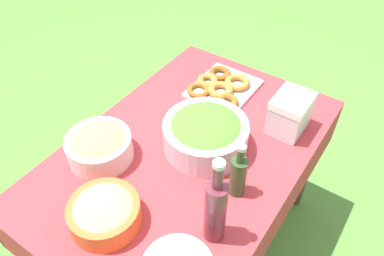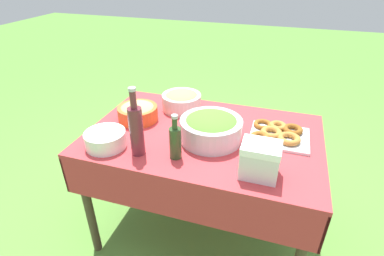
# 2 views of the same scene
# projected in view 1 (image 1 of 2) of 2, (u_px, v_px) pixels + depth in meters

# --- Properties ---
(ground_plane) EXTENTS (14.00, 14.00, 0.00)m
(ground_plane) POSITION_uv_depth(u_px,v_px,m) (189.00, 244.00, 2.01)
(ground_plane) COLOR #568C38
(picnic_table) EXTENTS (1.28, 0.85, 0.75)m
(picnic_table) POSITION_uv_depth(u_px,v_px,m) (188.00, 166.00, 1.56)
(picnic_table) COLOR #B73338
(picnic_table) RESTS_ON ground_plane
(salad_bowl) EXTENTS (0.33, 0.33, 0.14)m
(salad_bowl) POSITION_uv_depth(u_px,v_px,m) (206.00, 133.00, 1.45)
(salad_bowl) COLOR silver
(salad_bowl) RESTS_ON picnic_table
(pasta_bowl) EXTENTS (0.24, 0.24, 0.11)m
(pasta_bowl) POSITION_uv_depth(u_px,v_px,m) (104.00, 212.00, 1.21)
(pasta_bowl) COLOR #E05B28
(pasta_bowl) RESTS_ON picnic_table
(donut_platter) EXTENTS (0.33, 0.30, 0.05)m
(donut_platter) POSITION_uv_depth(u_px,v_px,m) (222.00, 87.00, 1.74)
(donut_platter) COLOR silver
(donut_platter) RESTS_ON picnic_table
(olive_oil_bottle) EXTENTS (0.06, 0.06, 0.23)m
(olive_oil_bottle) POSITION_uv_depth(u_px,v_px,m) (238.00, 175.00, 1.28)
(olive_oil_bottle) COLOR #2D4723
(olive_oil_bottle) RESTS_ON picnic_table
(wine_bottle) EXTENTS (0.07, 0.07, 0.35)m
(wine_bottle) POSITION_uv_depth(u_px,v_px,m) (216.00, 209.00, 1.12)
(wine_bottle) COLOR maroon
(wine_bottle) RESTS_ON picnic_table
(fruit_bowl) EXTENTS (0.25, 0.25, 0.12)m
(fruit_bowl) POSITION_uv_depth(u_px,v_px,m) (99.00, 145.00, 1.42)
(fruit_bowl) COLOR silver
(fruit_bowl) RESTS_ON picnic_table
(cooler_box) EXTENTS (0.17, 0.14, 0.16)m
(cooler_box) POSITION_uv_depth(u_px,v_px,m) (290.00, 113.00, 1.52)
(cooler_box) COLOR silver
(cooler_box) RESTS_ON picnic_table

